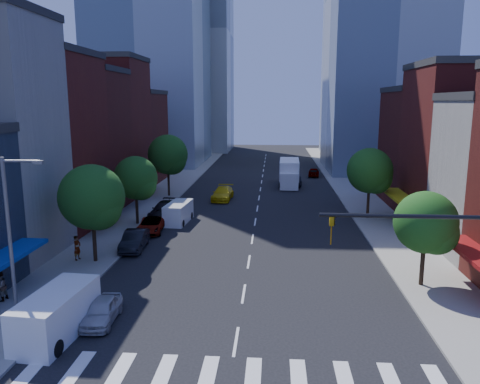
% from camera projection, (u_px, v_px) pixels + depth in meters
% --- Properties ---
extents(ground, '(220.00, 220.00, 0.00)m').
position_uv_depth(ground, '(236.00, 341.00, 23.60)').
color(ground, black).
rests_on(ground, ground).
extents(sidewalk_left, '(5.00, 120.00, 0.15)m').
position_uv_depth(sidewalk_left, '(168.00, 190.00, 63.65)').
color(sidewalk_left, gray).
rests_on(sidewalk_left, ground).
extents(sidewalk_right, '(5.00, 120.00, 0.15)m').
position_uv_depth(sidewalk_right, '(354.00, 193.00, 61.87)').
color(sidewalk_right, gray).
rests_on(sidewalk_right, ground).
extents(crosswalk, '(19.00, 3.00, 0.01)m').
position_uv_depth(crosswalk, '(231.00, 375.00, 20.67)').
color(crosswalk, silver).
rests_on(crosswalk, ground).
extents(bldg_left_2, '(12.00, 9.00, 16.00)m').
position_uv_depth(bldg_left_2, '(30.00, 144.00, 43.65)').
color(bldg_left_2, '#5D1716').
rests_on(bldg_left_2, ground).
extents(bldg_left_3, '(12.00, 8.00, 15.00)m').
position_uv_depth(bldg_left_3, '(69.00, 142.00, 52.07)').
color(bldg_left_3, '#551815').
rests_on(bldg_left_3, ground).
extents(bldg_left_4, '(12.00, 9.00, 17.00)m').
position_uv_depth(bldg_left_4, '(97.00, 129.00, 60.20)').
color(bldg_left_4, '#5D1716').
rests_on(bldg_left_4, ground).
extents(bldg_left_5, '(12.00, 10.00, 13.00)m').
position_uv_depth(bldg_left_5, '(121.00, 138.00, 69.88)').
color(bldg_left_5, '#551815').
rests_on(bldg_left_5, ground).
extents(bldg_right_2, '(12.00, 10.00, 15.00)m').
position_uv_depth(bldg_right_2, '(477.00, 149.00, 44.19)').
color(bldg_right_2, '#5D1716').
rests_on(bldg_right_2, ground).
extents(bldg_right_3, '(12.00, 10.00, 13.00)m').
position_uv_depth(bldg_right_3, '(440.00, 149.00, 54.17)').
color(bldg_right_3, '#551815').
rests_on(bldg_right_3, ground).
extents(tower_far_w, '(18.00, 18.00, 56.00)m').
position_uv_depth(tower_far_w, '(193.00, 34.00, 112.59)').
color(tower_far_w, '#9EA5AD').
rests_on(tower_far_w, ground).
extents(streetlight, '(2.25, 0.25, 9.00)m').
position_uv_depth(streetlight, '(12.00, 231.00, 24.42)').
color(streetlight, slate).
rests_on(streetlight, sidewalk_left).
extents(tree_left_near, '(4.80, 4.80, 7.30)m').
position_uv_depth(tree_left_near, '(94.00, 200.00, 34.18)').
color(tree_left_near, black).
rests_on(tree_left_near, sidewalk_left).
extents(tree_left_mid, '(4.20, 4.20, 6.65)m').
position_uv_depth(tree_left_mid, '(137.00, 180.00, 45.02)').
color(tree_left_mid, black).
rests_on(tree_left_mid, sidewalk_left).
extents(tree_left_far, '(5.00, 5.00, 7.75)m').
position_uv_depth(tree_left_far, '(169.00, 156.00, 58.60)').
color(tree_left_far, black).
rests_on(tree_left_far, sidewalk_left).
extents(tree_right_near, '(4.00, 4.00, 6.20)m').
position_uv_depth(tree_right_near, '(428.00, 225.00, 29.74)').
color(tree_right_near, black).
rests_on(tree_right_near, sidewalk_right).
extents(tree_right_far, '(4.60, 4.60, 7.20)m').
position_uv_depth(tree_right_far, '(371.00, 173.00, 47.24)').
color(tree_right_far, black).
rests_on(tree_right_far, sidewalk_right).
extents(parked_car_front, '(1.75, 3.94, 1.32)m').
position_uv_depth(parked_car_front, '(102.00, 311.00, 25.58)').
color(parked_car_front, '#B7B7BC').
rests_on(parked_car_front, ground).
extents(parked_car_second, '(1.91, 4.78, 1.55)m').
position_uv_depth(parked_car_second, '(135.00, 240.00, 38.23)').
color(parked_car_second, black).
rests_on(parked_car_second, ground).
extents(parked_car_third, '(2.68, 4.97, 1.32)m').
position_uv_depth(parked_car_third, '(151.00, 225.00, 43.25)').
color(parked_car_third, '#999999').
rests_on(parked_car_third, ground).
extents(parked_car_rear, '(2.76, 5.83, 1.64)m').
position_uv_depth(parked_car_rear, '(165.00, 210.00, 48.68)').
color(parked_car_rear, black).
rests_on(parked_car_rear, ground).
extents(cargo_van_near, '(2.64, 5.70, 2.36)m').
position_uv_depth(cargo_van_near, '(55.00, 315.00, 23.88)').
color(cargo_van_near, white).
rests_on(cargo_van_near, ground).
extents(cargo_van_far, '(2.27, 4.88, 2.02)m').
position_uv_depth(cargo_van_far, '(178.00, 213.00, 46.62)').
color(cargo_van_far, white).
rests_on(cargo_van_far, ground).
extents(taxi, '(2.53, 5.59, 1.59)m').
position_uv_depth(taxi, '(223.00, 194.00, 57.54)').
color(taxi, '#D9BE0B').
rests_on(taxi, ground).
extents(traffic_car_oncoming, '(1.76, 4.53, 1.47)m').
position_uv_depth(traffic_car_oncoming, '(295.00, 181.00, 67.34)').
color(traffic_car_oncoming, black).
rests_on(traffic_car_oncoming, ground).
extents(traffic_car_far, '(2.09, 4.30, 1.42)m').
position_uv_depth(traffic_car_far, '(314.00, 172.00, 75.57)').
color(traffic_car_far, '#999999').
rests_on(traffic_car_far, ground).
extents(box_truck, '(3.01, 9.09, 3.63)m').
position_uv_depth(box_truck, '(289.00, 174.00, 67.34)').
color(box_truck, white).
rests_on(box_truck, ground).
extents(pedestrian_near, '(0.61, 0.78, 1.87)m').
position_uv_depth(pedestrian_near, '(77.00, 248.00, 35.23)').
color(pedestrian_near, '#999999').
rests_on(pedestrian_near, sidewalk_left).
extents(pedestrian_far, '(0.82, 0.98, 1.80)m').
position_uv_depth(pedestrian_far, '(0.00, 286.00, 27.94)').
color(pedestrian_far, '#999999').
rests_on(pedestrian_far, sidewalk_left).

